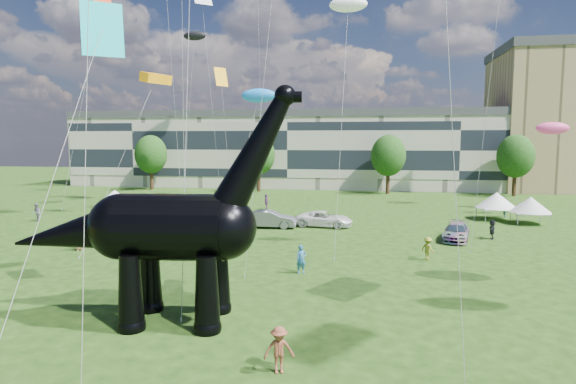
# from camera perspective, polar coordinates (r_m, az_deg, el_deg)

# --- Properties ---
(ground) EXTENTS (220.00, 220.00, 0.00)m
(ground) POSITION_cam_1_polar(r_m,az_deg,el_deg) (22.97, -3.72, -14.70)
(ground) COLOR #16330C
(ground) RESTS_ON ground
(terrace_row) EXTENTS (78.00, 11.00, 12.00)m
(terrace_row) POSITION_cam_1_polar(r_m,az_deg,el_deg) (83.91, 0.54, 4.74)
(terrace_row) COLOR beige
(terrace_row) RESTS_ON ground
(tree_far_left) EXTENTS (5.20, 5.20, 9.44)m
(tree_far_left) POSITION_cam_1_polar(r_m,az_deg,el_deg) (81.74, -15.95, 4.67)
(tree_far_left) COLOR #382314
(tree_far_left) RESTS_ON ground
(tree_mid_left) EXTENTS (5.20, 5.20, 9.44)m
(tree_mid_left) POSITION_cam_1_polar(r_m,az_deg,el_deg) (75.82, -3.51, 4.79)
(tree_mid_left) COLOR #382314
(tree_mid_left) RESTS_ON ground
(tree_mid_right) EXTENTS (5.20, 5.20, 9.44)m
(tree_mid_right) POSITION_cam_1_polar(r_m,az_deg,el_deg) (73.97, 11.82, 4.63)
(tree_mid_right) COLOR #382314
(tree_mid_right) RESTS_ON ground
(tree_far_right) EXTENTS (5.20, 5.20, 9.44)m
(tree_far_right) POSITION_cam_1_polar(r_m,az_deg,el_deg) (76.86, 25.39, 4.22)
(tree_far_right) COLOR #382314
(tree_far_right) RESTS_ON ground
(dinosaur_sculpture) EXTENTS (13.43, 4.03, 10.94)m
(dinosaur_sculpture) POSITION_cam_1_polar(r_m,az_deg,el_deg) (22.28, -14.67, -4.50)
(dinosaur_sculpture) COLOR black
(dinosaur_sculpture) RESTS_ON ground
(car_silver) EXTENTS (2.87, 5.04, 1.62)m
(car_silver) POSITION_cam_1_polar(r_m,az_deg,el_deg) (48.45, -8.94, -2.61)
(car_silver) COLOR silver
(car_silver) RESTS_ON ground
(car_grey) EXTENTS (5.07, 2.05, 1.64)m
(car_grey) POSITION_cam_1_polar(r_m,az_deg,el_deg) (44.88, -2.20, -3.23)
(car_grey) COLOR slate
(car_grey) RESTS_ON ground
(car_white) EXTENTS (5.57, 3.12, 1.47)m
(car_white) POSITION_cam_1_polar(r_m,az_deg,el_deg) (45.57, 4.34, -3.20)
(car_white) COLOR white
(car_white) RESTS_ON ground
(car_dark) EXTENTS (2.99, 5.04, 1.37)m
(car_dark) POSITION_cam_1_polar(r_m,az_deg,el_deg) (41.63, 19.31, -4.51)
(car_dark) COLOR #595960
(car_dark) RESTS_ON ground
(gazebo_near) EXTENTS (4.37, 4.37, 2.83)m
(gazebo_near) POSITION_cam_1_polar(r_m,az_deg,el_deg) (53.64, 23.47, -0.93)
(gazebo_near) COLOR white
(gazebo_near) RESTS_ON ground
(gazebo_far) EXTENTS (4.00, 4.00, 2.66)m
(gazebo_far) POSITION_cam_1_polar(r_m,az_deg,el_deg) (52.44, 26.79, -1.36)
(gazebo_far) COLOR silver
(gazebo_far) RESTS_ON ground
(gazebo_left) EXTENTS (4.11, 4.11, 2.62)m
(gazebo_left) POSITION_cam_1_polar(r_m,az_deg,el_deg) (56.91, -19.84, -0.54)
(gazebo_left) COLOR white
(gazebo_left) RESTS_ON ground
(visitors) EXTENTS (47.98, 39.85, 1.85)m
(visitors) POSITION_cam_1_polar(r_m,az_deg,el_deg) (37.92, -3.02, -4.96)
(visitors) COLOR brown
(visitors) RESTS_ON ground
(kites) EXTENTS (60.54, 52.12, 29.56)m
(kites) POSITION_cam_1_polar(r_m,az_deg,el_deg) (38.22, 7.13, 20.66)
(kites) COLOR #ED0F3B
(kites) RESTS_ON ground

